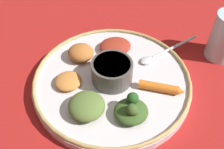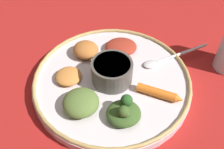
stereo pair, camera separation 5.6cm
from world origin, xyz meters
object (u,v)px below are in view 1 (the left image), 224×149
at_px(center_bowl, 112,71).
at_px(greens_pile, 131,110).
at_px(carrot_near_spoon, 161,88).
at_px(drinking_glass, 224,39).
at_px(spoon, 161,53).

distance_m(center_bowl, greens_pile, 0.10).
height_order(carrot_near_spoon, drinking_glass, drinking_glass).
height_order(greens_pile, drinking_glass, drinking_glass).
height_order(spoon, carrot_near_spoon, carrot_near_spoon).
bearing_deg(greens_pile, carrot_near_spoon, -85.27).
bearing_deg(carrot_near_spoon, center_bowl, 34.13).
xyz_separation_m(spoon, carrot_near_spoon, (-0.08, 0.08, 0.01)).
xyz_separation_m(greens_pile, carrot_near_spoon, (0.01, -0.09, -0.01)).
height_order(center_bowl, spoon, center_bowl).
distance_m(carrot_near_spoon, drinking_glass, 0.21).
relative_size(greens_pile, carrot_near_spoon, 1.02).
xyz_separation_m(spoon, drinking_glass, (-0.08, -0.13, 0.03)).
relative_size(greens_pile, drinking_glass, 0.75).
bearing_deg(greens_pile, drinking_glass, -88.37).
height_order(greens_pile, carrot_near_spoon, greens_pile).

